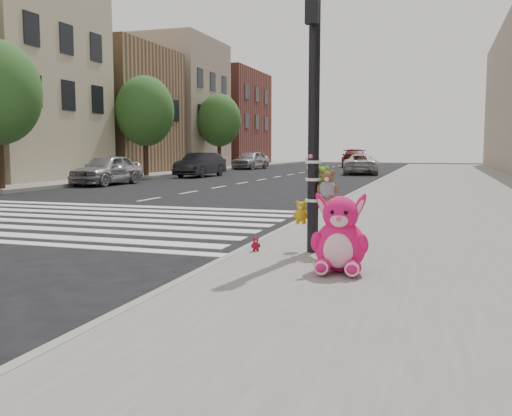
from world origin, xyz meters
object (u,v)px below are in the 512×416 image
at_px(car_dark_far, 200,165).
at_px(car_silver_far, 107,170).
at_px(pink_bunny, 340,239).
at_px(car_white_near, 361,164).
at_px(signal_pole, 316,138).
at_px(red_teddy, 256,244).

bearing_deg(car_dark_far, car_silver_far, -95.51).
xyz_separation_m(pink_bunny, car_white_near, (-3.66, 29.34, 0.09)).
bearing_deg(signal_pole, car_white_near, 96.26).
xyz_separation_m(signal_pole, pink_bunny, (0.57, -1.24, -1.24)).
bearing_deg(car_white_near, car_dark_far, 28.71).
relative_size(signal_pole, car_white_near, 0.89).
xyz_separation_m(car_dark_far, car_white_near, (8.28, 6.08, -0.06)).
bearing_deg(red_teddy, signal_pole, -10.93).
xyz_separation_m(signal_pole, red_teddy, (-0.83, -0.21, -1.53)).
height_order(signal_pole, car_white_near, signal_pole).
distance_m(pink_bunny, car_white_near, 29.57).
bearing_deg(pink_bunny, car_silver_far, 126.45).
distance_m(red_teddy, car_silver_far, 18.42).
xyz_separation_m(pink_bunny, red_teddy, (-1.40, 1.03, -0.30)).
distance_m(red_teddy, car_dark_far, 24.61).
bearing_deg(car_silver_far, car_dark_far, 83.49).
bearing_deg(pink_bunny, red_teddy, 139.85).
relative_size(pink_bunny, car_dark_far, 0.24).
distance_m(car_silver_far, car_dark_far, 8.00).
bearing_deg(signal_pole, red_teddy, -165.62).
xyz_separation_m(pink_bunny, car_silver_far, (-13.00, 15.34, 0.14)).
xyz_separation_m(red_teddy, car_silver_far, (-11.60, 14.31, 0.44)).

